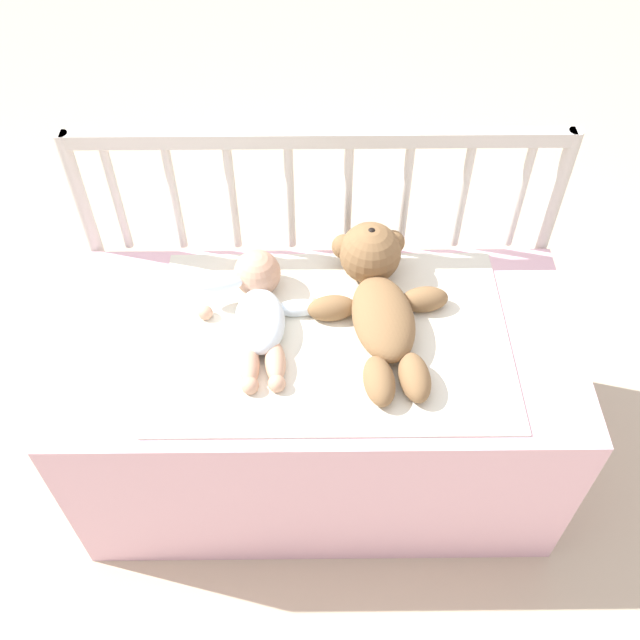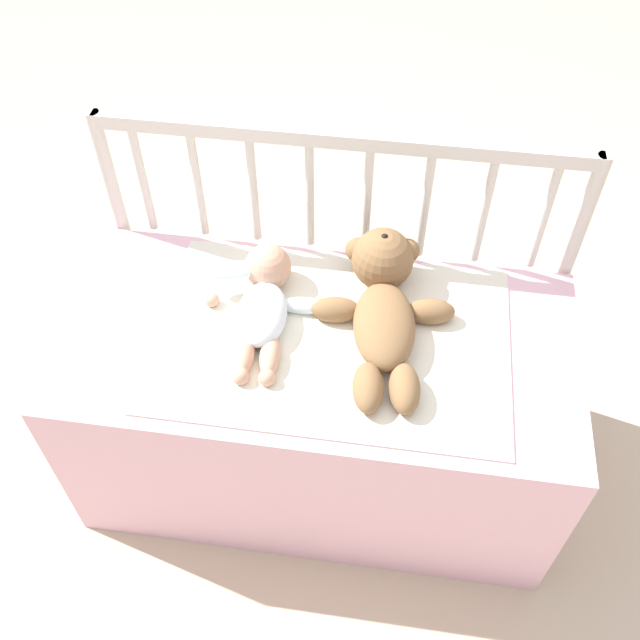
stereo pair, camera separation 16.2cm
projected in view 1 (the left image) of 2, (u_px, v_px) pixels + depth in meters
The scene contains 6 objects.
ground_plane at pixel (320, 459), 2.09m from camera, with size 12.00×12.00×0.00m, color #C6B293.
crib_mattress at pixel (320, 406), 1.88m from camera, with size 1.21×0.60×0.56m.
crib_rail at pixel (319, 221), 1.82m from camera, with size 1.21×0.04×0.90m.
blanket at pixel (332, 336), 1.67m from camera, with size 0.82×0.55×0.01m.
teddy_bear at pixel (378, 293), 1.68m from camera, with size 0.35×0.50×0.16m.
baby at pixel (259, 308), 1.67m from camera, with size 0.31×0.39×0.12m.
Camera 1 is at (-0.01, -1.06, 1.85)m, focal length 40.00 mm.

